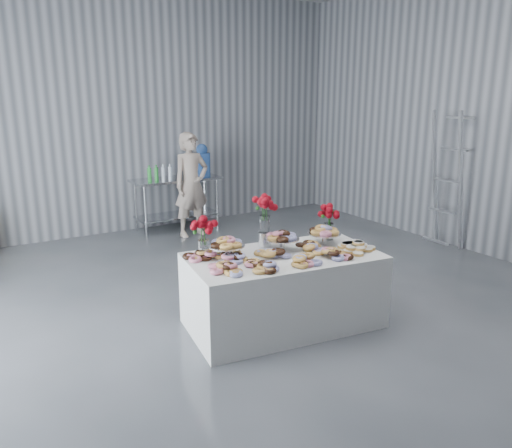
{
  "coord_description": "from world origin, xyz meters",
  "views": [
    {
      "loc": [
        -2.52,
        -3.8,
        2.32
      ],
      "look_at": [
        0.12,
        0.54,
        0.97
      ],
      "focal_mm": 35.0,
      "sensor_mm": 36.0,
      "label": 1
    }
  ],
  "objects_px": {
    "display_table": "(283,290)",
    "prep_table": "(177,194)",
    "water_jug": "(202,161)",
    "person": "(191,185)",
    "stepladder": "(448,180)"
  },
  "relations": [
    {
      "from": "display_table",
      "to": "prep_table",
      "type": "height_order",
      "value": "prep_table"
    },
    {
      "from": "water_jug",
      "to": "display_table",
      "type": "bearing_deg",
      "value": -104.23
    },
    {
      "from": "prep_table",
      "to": "person",
      "type": "distance_m",
      "value": 0.53
    },
    {
      "from": "person",
      "to": "stepladder",
      "type": "height_order",
      "value": "stepladder"
    },
    {
      "from": "display_table",
      "to": "person",
      "type": "xyz_separation_m",
      "value": [
        0.59,
        3.54,
        0.48
      ]
    },
    {
      "from": "display_table",
      "to": "person",
      "type": "distance_m",
      "value": 3.62
    },
    {
      "from": "prep_table",
      "to": "stepladder",
      "type": "distance_m",
      "value": 4.38
    },
    {
      "from": "prep_table",
      "to": "person",
      "type": "xyz_separation_m",
      "value": [
        0.07,
        -0.47,
        0.23
      ]
    },
    {
      "from": "person",
      "to": "prep_table",
      "type": "bearing_deg",
      "value": 92.28
    },
    {
      "from": "display_table",
      "to": "stepladder",
      "type": "relative_size",
      "value": 0.91
    },
    {
      "from": "person",
      "to": "stepladder",
      "type": "distance_m",
      "value": 3.99
    },
    {
      "from": "prep_table",
      "to": "stepladder",
      "type": "relative_size",
      "value": 0.72
    },
    {
      "from": "person",
      "to": "display_table",
      "type": "bearing_deg",
      "value": -105.99
    },
    {
      "from": "prep_table",
      "to": "water_jug",
      "type": "relative_size",
      "value": 2.71
    },
    {
      "from": "prep_table",
      "to": "display_table",
      "type": "bearing_deg",
      "value": -97.36
    }
  ]
}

